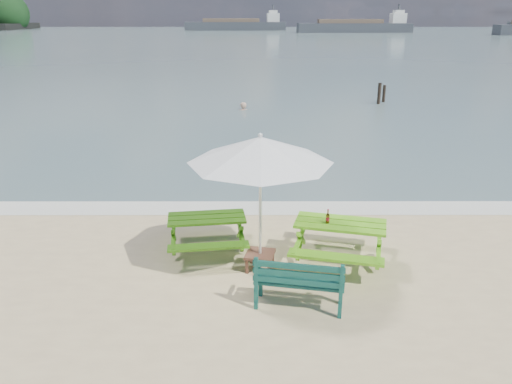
{
  "coord_description": "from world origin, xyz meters",
  "views": [
    {
      "loc": [
        -0.46,
        -6.69,
        4.5
      ],
      "look_at": [
        -0.44,
        3.0,
        1.0
      ],
      "focal_mm": 35.0,
      "sensor_mm": 36.0,
      "label": 1
    }
  ],
  "objects_px": {
    "picnic_table_right": "(339,242)",
    "side_table": "(260,261)",
    "picnic_table_left": "(207,234)",
    "park_bench": "(299,291)",
    "beer_bottle": "(328,218)",
    "patio_umbrella": "(260,150)",
    "swimmer": "(243,120)"
  },
  "relations": [
    {
      "from": "picnic_table_left",
      "to": "beer_bottle",
      "type": "xyz_separation_m",
      "value": [
        2.3,
        -0.49,
        0.54
      ]
    },
    {
      "from": "patio_umbrella",
      "to": "side_table",
      "type": "bearing_deg",
      "value": 116.57
    },
    {
      "from": "side_table",
      "to": "swimmer",
      "type": "bearing_deg",
      "value": 92.47
    },
    {
      "from": "picnic_table_left",
      "to": "swimmer",
      "type": "relative_size",
      "value": 1.08
    },
    {
      "from": "side_table",
      "to": "park_bench",
      "type": "bearing_deg",
      "value": -63.61
    },
    {
      "from": "picnic_table_left",
      "to": "park_bench",
      "type": "relative_size",
      "value": 1.25
    },
    {
      "from": "picnic_table_right",
      "to": "beer_bottle",
      "type": "relative_size",
      "value": 8.28
    },
    {
      "from": "patio_umbrella",
      "to": "beer_bottle",
      "type": "bearing_deg",
      "value": 13.72
    },
    {
      "from": "park_bench",
      "to": "side_table",
      "type": "distance_m",
      "value": 1.39
    },
    {
      "from": "picnic_table_right",
      "to": "patio_umbrella",
      "type": "distance_m",
      "value": 2.45
    },
    {
      "from": "beer_bottle",
      "to": "swimmer",
      "type": "xyz_separation_m",
      "value": [
        -1.95,
        15.83,
        -1.38
      ]
    },
    {
      "from": "picnic_table_right",
      "to": "park_bench",
      "type": "height_order",
      "value": "park_bench"
    },
    {
      "from": "picnic_table_left",
      "to": "park_bench",
      "type": "bearing_deg",
      "value": -50.87
    },
    {
      "from": "picnic_table_right",
      "to": "beer_bottle",
      "type": "height_order",
      "value": "beer_bottle"
    },
    {
      "from": "park_bench",
      "to": "swimmer",
      "type": "xyz_separation_m",
      "value": [
        -1.31,
        17.38,
        -0.76
      ]
    },
    {
      "from": "patio_umbrella",
      "to": "picnic_table_right",
      "type": "bearing_deg",
      "value": 12.43
    },
    {
      "from": "picnic_table_left",
      "to": "picnic_table_right",
      "type": "bearing_deg",
      "value": -10.38
    },
    {
      "from": "picnic_table_right",
      "to": "picnic_table_left",
      "type": "bearing_deg",
      "value": 169.62
    },
    {
      "from": "park_bench",
      "to": "beer_bottle",
      "type": "distance_m",
      "value": 1.79
    },
    {
      "from": "picnic_table_right",
      "to": "patio_umbrella",
      "type": "xyz_separation_m",
      "value": [
        -1.51,
        -0.33,
        1.9
      ]
    },
    {
      "from": "beer_bottle",
      "to": "park_bench",
      "type": "bearing_deg",
      "value": -112.6
    },
    {
      "from": "patio_umbrella",
      "to": "swimmer",
      "type": "distance_m",
      "value": 16.39
    },
    {
      "from": "picnic_table_right",
      "to": "park_bench",
      "type": "relative_size",
      "value": 1.48
    },
    {
      "from": "picnic_table_right",
      "to": "patio_umbrella",
      "type": "bearing_deg",
      "value": -167.57
    },
    {
      "from": "side_table",
      "to": "swimmer",
      "type": "height_order",
      "value": "swimmer"
    },
    {
      "from": "park_bench",
      "to": "swimmer",
      "type": "bearing_deg",
      "value": 94.31
    },
    {
      "from": "patio_umbrella",
      "to": "beer_bottle",
      "type": "distance_m",
      "value": 1.91
    },
    {
      "from": "park_bench",
      "to": "patio_umbrella",
      "type": "height_order",
      "value": "patio_umbrella"
    },
    {
      "from": "beer_bottle",
      "to": "side_table",
      "type": "bearing_deg",
      "value": -166.28
    },
    {
      "from": "patio_umbrella",
      "to": "swimmer",
      "type": "height_order",
      "value": "patio_umbrella"
    },
    {
      "from": "picnic_table_right",
      "to": "side_table",
      "type": "distance_m",
      "value": 1.56
    },
    {
      "from": "side_table",
      "to": "picnic_table_left",
      "type": "bearing_deg",
      "value": 142.55
    }
  ]
}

